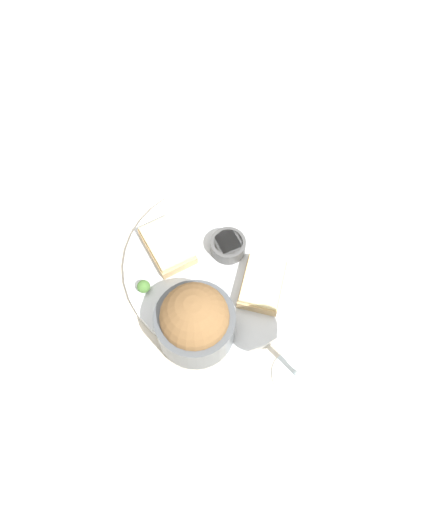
{
  "coord_description": "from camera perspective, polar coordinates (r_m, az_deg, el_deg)",
  "views": [
    {
      "loc": [
        -0.38,
        0.02,
        0.75
      ],
      "look_at": [
        0.0,
        0.0,
        0.03
      ],
      "focal_mm": 35.0,
      "sensor_mm": 36.0,
      "label": 1
    }
  ],
  "objects": [
    {
      "name": "dinner_plate",
      "position": [
        0.83,
        0.0,
        -0.87
      ],
      "size": [
        0.32,
        0.32,
        0.01
      ],
      "color": "silver",
      "rests_on": "ground_plane"
    },
    {
      "name": "salad_bowl",
      "position": [
        0.74,
        -2.82,
        -7.38
      ],
      "size": [
        0.12,
        0.12,
        0.11
      ],
      "color": "#4C5156",
      "rests_on": "dinner_plate"
    },
    {
      "name": "cheese_toast_far",
      "position": [
        0.8,
        4.93,
        -3.15
      ],
      "size": [
        0.11,
        0.09,
        0.03
      ],
      "color": "tan",
      "rests_on": "dinner_plate"
    },
    {
      "name": "cheese_toast_near",
      "position": [
        0.83,
        -5.98,
        1.23
      ],
      "size": [
        0.12,
        0.1,
        0.03
      ],
      "color": "tan",
      "rests_on": "dinner_plate"
    },
    {
      "name": "wine_glass",
      "position": [
        0.68,
        9.98,
        -10.97
      ],
      "size": [
        0.08,
        0.08,
        0.15
      ],
      "color": "silver",
      "rests_on": "ground_plane"
    },
    {
      "name": "garnish",
      "position": [
        0.81,
        -8.66,
        -3.46
      ],
      "size": [
        0.02,
        0.02,
        0.02
      ],
      "color": "#477533",
      "rests_on": "dinner_plate"
    },
    {
      "name": "sauce_ramekin",
      "position": [
        0.83,
        0.99,
        1.22
      ],
      "size": [
        0.06,
        0.06,
        0.03
      ],
      "color": "#4C4C4C",
      "rests_on": "dinner_plate"
    },
    {
      "name": "ground_plane",
      "position": [
        0.84,
        0.0,
        -1.09
      ],
      "size": [
        4.0,
        4.0,
        0.0
      ],
      "primitive_type": "plane",
      "color": "beige"
    }
  ]
}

